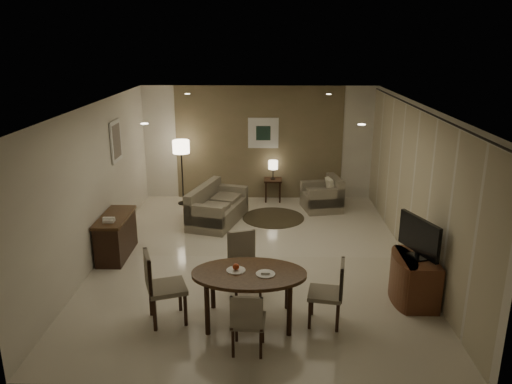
{
  "coord_description": "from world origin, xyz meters",
  "views": [
    {
      "loc": [
        0.19,
        -8.19,
        3.75
      ],
      "look_at": [
        0.0,
        0.2,
        1.15
      ],
      "focal_mm": 35.0,
      "sensor_mm": 36.0,
      "label": 1
    }
  ],
  "objects_px": {
    "tv_cabinet": "(416,279)",
    "floor_lamp": "(182,173)",
    "console_desk": "(116,236)",
    "dining_table": "(249,297)",
    "side_table": "(273,190)",
    "chair_far": "(245,265)",
    "sofa": "(218,204)",
    "chair_near": "(248,320)",
    "chair_right": "(325,293)",
    "chair_left": "(167,287)",
    "armchair": "(322,194)"
  },
  "relations": [
    {
      "from": "chair_far",
      "to": "side_table",
      "type": "distance_m",
      "value": 4.6
    },
    {
      "from": "chair_far",
      "to": "side_table",
      "type": "relative_size",
      "value": 1.76
    },
    {
      "from": "dining_table",
      "to": "chair_right",
      "type": "bearing_deg",
      "value": -1.91
    },
    {
      "from": "console_desk",
      "to": "sofa",
      "type": "height_order",
      "value": "sofa"
    },
    {
      "from": "chair_near",
      "to": "chair_right",
      "type": "distance_m",
      "value": 1.2
    },
    {
      "from": "chair_near",
      "to": "sofa",
      "type": "bearing_deg",
      "value": -76.12
    },
    {
      "from": "chair_far",
      "to": "side_table",
      "type": "height_order",
      "value": "chair_far"
    },
    {
      "from": "chair_far",
      "to": "chair_left",
      "type": "bearing_deg",
      "value": -159.42
    },
    {
      "from": "chair_left",
      "to": "floor_lamp",
      "type": "xyz_separation_m",
      "value": [
        -0.62,
        5.08,
        0.24
      ]
    },
    {
      "from": "chair_left",
      "to": "sofa",
      "type": "xyz_separation_m",
      "value": [
        0.32,
        3.89,
        -0.13
      ]
    },
    {
      "from": "side_table",
      "to": "sofa",
      "type": "bearing_deg",
      "value": -128.56
    },
    {
      "from": "dining_table",
      "to": "chair_left",
      "type": "height_order",
      "value": "chair_left"
    },
    {
      "from": "floor_lamp",
      "to": "dining_table",
      "type": "bearing_deg",
      "value": -71.09
    },
    {
      "from": "console_desk",
      "to": "chair_near",
      "type": "xyz_separation_m",
      "value": [
        2.46,
        -2.79,
        0.05
      ]
    },
    {
      "from": "console_desk",
      "to": "chair_far",
      "type": "bearing_deg",
      "value": -29.4
    },
    {
      "from": "armchair",
      "to": "chair_far",
      "type": "bearing_deg",
      "value": -32.91
    },
    {
      "from": "dining_table",
      "to": "armchair",
      "type": "bearing_deg",
      "value": 72.64
    },
    {
      "from": "sofa",
      "to": "tv_cabinet",
      "type": "bearing_deg",
      "value": -119.07
    },
    {
      "from": "chair_near",
      "to": "floor_lamp",
      "type": "relative_size",
      "value": 0.56
    },
    {
      "from": "chair_near",
      "to": "chair_right",
      "type": "height_order",
      "value": "chair_right"
    },
    {
      "from": "chair_near",
      "to": "armchair",
      "type": "height_order",
      "value": "chair_near"
    },
    {
      "from": "chair_right",
      "to": "sofa",
      "type": "bearing_deg",
      "value": -144.9
    },
    {
      "from": "chair_far",
      "to": "sofa",
      "type": "relative_size",
      "value": 0.57
    },
    {
      "from": "tv_cabinet",
      "to": "floor_lamp",
      "type": "relative_size",
      "value": 0.59
    },
    {
      "from": "console_desk",
      "to": "chair_left",
      "type": "xyz_separation_m",
      "value": [
        1.33,
        -2.13,
        0.14
      ]
    },
    {
      "from": "chair_far",
      "to": "armchair",
      "type": "xyz_separation_m",
      "value": [
        1.57,
        3.94,
        -0.09
      ]
    },
    {
      "from": "tv_cabinet",
      "to": "chair_right",
      "type": "relative_size",
      "value": 0.98
    },
    {
      "from": "dining_table",
      "to": "sofa",
      "type": "height_order",
      "value": "sofa"
    },
    {
      "from": "chair_near",
      "to": "chair_far",
      "type": "bearing_deg",
      "value": -82.25
    },
    {
      "from": "chair_far",
      "to": "floor_lamp",
      "type": "bearing_deg",
      "value": 93.83
    },
    {
      "from": "console_desk",
      "to": "floor_lamp",
      "type": "xyz_separation_m",
      "value": [
        0.71,
        2.95,
        0.38
      ]
    },
    {
      "from": "dining_table",
      "to": "side_table",
      "type": "relative_size",
      "value": 2.93
    },
    {
      "from": "chair_right",
      "to": "sofa",
      "type": "relative_size",
      "value": 0.56
    },
    {
      "from": "tv_cabinet",
      "to": "side_table",
      "type": "height_order",
      "value": "tv_cabinet"
    },
    {
      "from": "chair_right",
      "to": "side_table",
      "type": "distance_m",
      "value": 5.43
    },
    {
      "from": "chair_right",
      "to": "armchair",
      "type": "height_order",
      "value": "chair_right"
    },
    {
      "from": "side_table",
      "to": "floor_lamp",
      "type": "bearing_deg",
      "value": -172.13
    },
    {
      "from": "tv_cabinet",
      "to": "floor_lamp",
      "type": "xyz_separation_m",
      "value": [
        -4.18,
        4.45,
        0.41
      ]
    },
    {
      "from": "chair_near",
      "to": "chair_left",
      "type": "distance_m",
      "value": 1.31
    },
    {
      "from": "console_desk",
      "to": "dining_table",
      "type": "relative_size",
      "value": 0.77
    },
    {
      "from": "console_desk",
      "to": "floor_lamp",
      "type": "bearing_deg",
      "value": 76.39
    },
    {
      "from": "armchair",
      "to": "chair_right",
      "type": "bearing_deg",
      "value": -16.63
    },
    {
      "from": "tv_cabinet",
      "to": "chair_left",
      "type": "height_order",
      "value": "chair_left"
    },
    {
      "from": "chair_near",
      "to": "sofa",
      "type": "relative_size",
      "value": 0.52
    },
    {
      "from": "console_desk",
      "to": "tv_cabinet",
      "type": "distance_m",
      "value": 5.11
    },
    {
      "from": "armchair",
      "to": "side_table",
      "type": "relative_size",
      "value": 1.59
    },
    {
      "from": "chair_far",
      "to": "armchair",
      "type": "height_order",
      "value": "chair_far"
    },
    {
      "from": "tv_cabinet",
      "to": "floor_lamp",
      "type": "height_order",
      "value": "floor_lamp"
    },
    {
      "from": "sofa",
      "to": "chair_far",
      "type": "bearing_deg",
      "value": -150.94
    },
    {
      "from": "dining_table",
      "to": "chair_near",
      "type": "relative_size",
      "value": 1.84
    }
  ]
}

